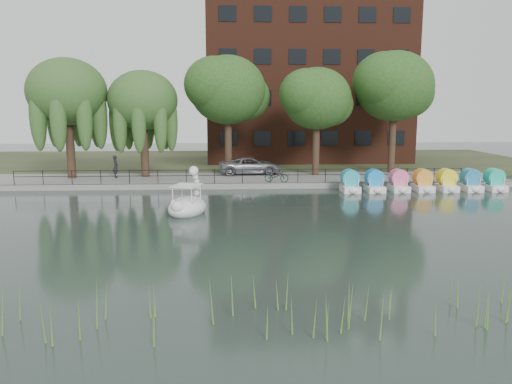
{
  "coord_description": "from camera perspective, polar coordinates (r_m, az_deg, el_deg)",
  "views": [
    {
      "loc": [
        -0.85,
        -22.09,
        5.74
      ],
      "look_at": [
        0.5,
        4.0,
        1.3
      ],
      "focal_mm": 35.0,
      "sensor_mm": 36.0,
      "label": 1
    }
  ],
  "objects": [
    {
      "name": "pedal_boat_row",
      "position": [
        36.47,
        18.51,
        1.05
      ],
      "size": [
        11.35,
        1.7,
        1.4
      ],
      "color": "white",
      "rests_on": "ground_plane"
    },
    {
      "name": "pedestrian",
      "position": [
        39.71,
        -15.75,
        2.99
      ],
      "size": [
        0.66,
        0.82,
        1.98
      ],
      "primitive_type": "imported",
      "rotation": [
        0.0,
        0.0,
        1.85
      ],
      "color": "black",
      "rests_on": "promenade"
    },
    {
      "name": "apartment_building",
      "position": [
        52.77,
        5.76,
        13.53
      ],
      "size": [
        20.0,
        10.07,
        18.0
      ],
      "color": "#4C1E16",
      "rests_on": "land_strip"
    },
    {
      "name": "promenade",
      "position": [
        38.5,
        -1.66,
        1.36
      ],
      "size": [
        40.0,
        6.0,
        0.4
      ],
      "primitive_type": "cube",
      "color": "gray",
      "rests_on": "ground_plane"
    },
    {
      "name": "land_strip",
      "position": [
        52.4,
        -2.01,
        3.54
      ],
      "size": [
        60.0,
        22.0,
        0.36
      ],
      "primitive_type": "cube",
      "color": "#47512D",
      "rests_on": "ground_plane"
    },
    {
      "name": "minivan",
      "position": [
        40.34,
        -0.65,
        3.18
      ],
      "size": [
        3.19,
        5.97,
        1.6
      ],
      "primitive_type": "imported",
      "rotation": [
        0.0,
        0.0,
        1.67
      ],
      "color": "gray",
      "rests_on": "promenade"
    },
    {
      "name": "kerb",
      "position": [
        35.59,
        -1.55,
        0.68
      ],
      "size": [
        40.0,
        0.25,
        0.4
      ],
      "primitive_type": "cube",
      "color": "gray",
      "rests_on": "ground_plane"
    },
    {
      "name": "broadleaf_center",
      "position": [
        40.12,
        -3.24,
        11.51
      ],
      "size": [
        6.0,
        6.0,
        9.25
      ],
      "color": "#473323",
      "rests_on": "promenade"
    },
    {
      "name": "willow_left",
      "position": [
        40.48,
        -20.8,
        10.63
      ],
      "size": [
        5.88,
        5.88,
        9.01
      ],
      "color": "#473323",
      "rests_on": "promenade"
    },
    {
      "name": "railing",
      "position": [
        35.65,
        -1.57,
        2.23
      ],
      "size": [
        32.0,
        0.05,
        1.0
      ],
      "color": "black",
      "rests_on": "promenade"
    },
    {
      "name": "broadleaf_right",
      "position": [
        40.19,
        6.97,
        10.49
      ],
      "size": [
        5.4,
        5.4,
        8.32
      ],
      "color": "#473323",
      "rests_on": "promenade"
    },
    {
      "name": "broadleaf_far",
      "position": [
        42.76,
        15.56,
        11.52
      ],
      "size": [
        6.3,
        6.3,
        9.71
      ],
      "color": "#473323",
      "rests_on": "promenade"
    },
    {
      "name": "bicycle",
      "position": [
        36.1,
        2.36,
        1.93
      ],
      "size": [
        0.93,
        1.81,
        1.0
      ],
      "primitive_type": "imported",
      "rotation": [
        0.0,
        0.0,
        1.37
      ],
      "color": "gray",
      "rests_on": "promenade"
    },
    {
      "name": "ground_plane",
      "position": [
        22.84,
        -0.74,
        -4.91
      ],
      "size": [
        120.0,
        120.0,
        0.0
      ],
      "primitive_type": "plane",
      "color": "#34473D"
    },
    {
      "name": "reed_bank",
      "position": [
        13.89,
        9.29,
        -12.19
      ],
      "size": [
        24.0,
        2.4,
        1.2
      ],
      "color": "#669938",
      "rests_on": "ground_plane"
    },
    {
      "name": "willow_mid",
      "position": [
        39.66,
        -12.81,
        10.14
      ],
      "size": [
        5.32,
        5.32,
        8.15
      ],
      "color": "#473323",
      "rests_on": "promenade"
    },
    {
      "name": "swan_boat",
      "position": [
        27.52,
        -7.8,
        -1.32
      ],
      "size": [
        2.72,
        3.4,
        2.51
      ],
      "rotation": [
        0.0,
        0.0,
        -0.33
      ],
      "color": "white",
      "rests_on": "ground_plane"
    }
  ]
}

